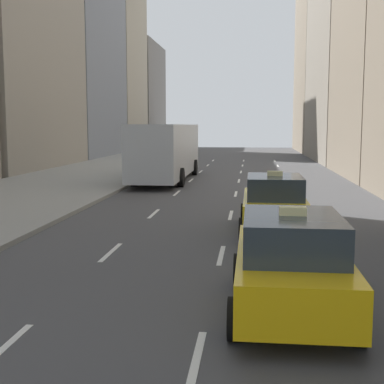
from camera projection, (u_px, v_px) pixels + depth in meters
The scene contains 5 objects.
sidewalk_left at pixel (47, 187), 27.09m from camera, with size 8.00×66.00×0.15m, color gray.
lane_markings at pixel (234, 203), 22.10m from camera, with size 5.72×56.00×0.01m.
taxi_lead at pixel (274, 204), 15.92m from camera, with size 2.02×4.40×1.87m.
taxi_second at pixel (291, 263), 9.06m from camera, with size 2.02×4.40×1.87m.
city_bus at pixel (167, 150), 31.08m from camera, with size 2.80×11.61×3.25m.
Camera 1 is at (3.32, 1.07, 3.19)m, focal length 50.00 mm.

